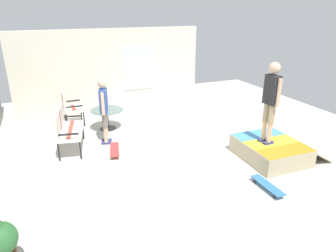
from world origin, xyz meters
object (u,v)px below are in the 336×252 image
at_px(skateboard_spare, 267,185).
at_px(patio_bench, 65,126).
at_px(person_watching, 104,107).
at_px(person_skater, 271,97).
at_px(skate_ramp, 271,150).
at_px(potted_plant, 0,243).
at_px(patio_table, 107,115).
at_px(skateboard_by_bench, 115,150).
at_px(patio_chair_near_house, 69,105).

bearing_deg(skateboard_spare, patio_bench, 45.42).
height_order(patio_bench, person_watching, person_watching).
bearing_deg(person_watching, person_skater, -126.16).
relative_size(skate_ramp, potted_plant, 1.98).
bearing_deg(patio_table, skateboard_by_bench, 173.23).
bearing_deg(patio_table, potted_plant, 152.55).
distance_m(person_watching, skateboard_spare, 4.18).
bearing_deg(potted_plant, skate_ramp, -76.84).
xyz_separation_m(patio_table, potted_plant, (-4.49, 2.33, 0.06)).
bearing_deg(skateboard_spare, skateboard_by_bench, 41.09).
xyz_separation_m(patio_chair_near_house, potted_plant, (-5.20, 1.39, -0.15)).
bearing_deg(person_skater, patio_bench, 61.37).
relative_size(patio_table, skateboard_by_bench, 1.09).
relative_size(skate_ramp, person_watching, 1.10).
height_order(skateboard_by_bench, skateboard_spare, same).
distance_m(skate_ramp, person_watching, 4.09).
height_order(person_watching, skateboard_by_bench, person_watching).
relative_size(skate_ramp, patio_bench, 1.37).
xyz_separation_m(skate_ramp, skateboard_by_bench, (1.63, 3.24, -0.12)).
relative_size(person_skater, skateboard_spare, 2.24).
bearing_deg(skateboard_by_bench, patio_bench, 58.41).
distance_m(skate_ramp, skateboard_by_bench, 3.63).
bearing_deg(person_watching, skateboard_spare, -144.60).
relative_size(patio_chair_near_house, patio_table, 1.13).
bearing_deg(person_skater, skateboard_spare, 144.30).
bearing_deg(skate_ramp, skateboard_by_bench, 63.29).
distance_m(skate_ramp, skateboard_spare, 1.39).
bearing_deg(person_skater, patio_chair_near_house, 44.28).
height_order(person_watching, skateboard_spare, person_watching).
relative_size(skate_ramp, patio_chair_near_house, 1.79).
distance_m(skate_ramp, patio_table, 4.45).
distance_m(patio_bench, patio_chair_near_house, 1.71).
height_order(skate_ramp, skateboard_spare, skate_ramp).
bearing_deg(skate_ramp, person_watching, 55.00).
distance_m(skate_ramp, potted_plant, 5.54).
bearing_deg(skateboard_spare, skate_ramp, -42.20).
xyz_separation_m(skateboard_by_bench, skateboard_spare, (-2.66, -2.32, 0.00)).
relative_size(skateboard_by_bench, skateboard_spare, 1.03).
bearing_deg(potted_plant, skateboard_by_bench, -36.53).
relative_size(patio_table, potted_plant, 0.98).
bearing_deg(patio_bench, skateboard_by_bench, -121.59).
bearing_deg(potted_plant, patio_table, -27.45).
distance_m(skate_ramp, person_skater, 1.28).
bearing_deg(patio_chair_near_house, patio_table, -127.24).
bearing_deg(skateboard_spare, person_skater, -35.70).
distance_m(person_skater, skateboard_by_bench, 3.73).
bearing_deg(person_skater, skate_ramp, -98.59).
height_order(skate_ramp, patio_table, patio_table).
bearing_deg(skateboard_by_bench, person_skater, -117.62).
bearing_deg(person_skater, skateboard_by_bench, 62.38).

